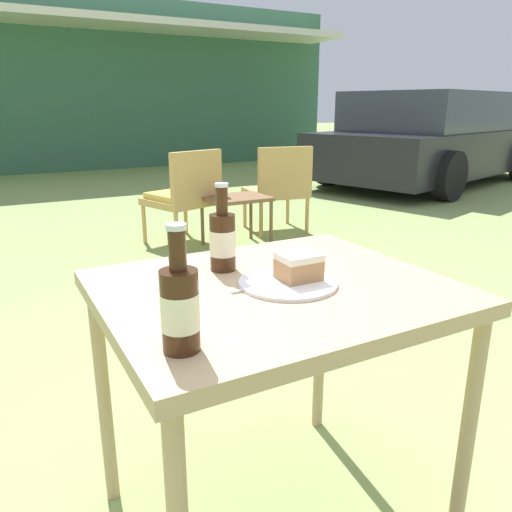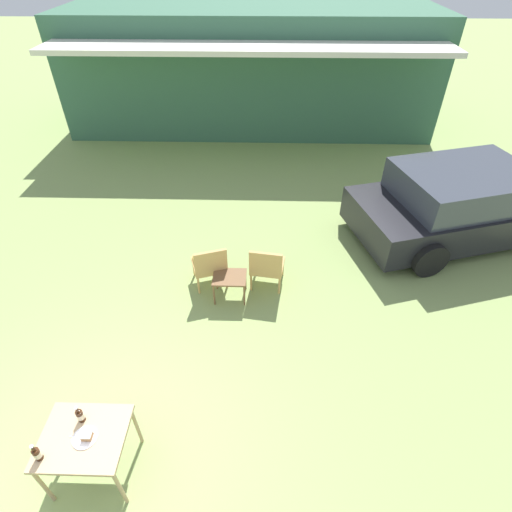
% 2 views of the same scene
% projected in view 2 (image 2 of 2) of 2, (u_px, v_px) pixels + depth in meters
% --- Properties ---
extents(ground_plane, '(60.00, 60.00, 0.00)m').
position_uv_depth(ground_plane, '(101.00, 468.00, 4.53)').
color(ground_plane, '#8CA35B').
extents(cabin_building, '(10.30, 4.93, 3.15)m').
position_uv_depth(cabin_building, '(251.00, 66.00, 11.86)').
color(cabin_building, '#38664C').
rests_on(cabin_building, ground_plane).
extents(parked_car, '(4.67, 3.00, 1.40)m').
position_uv_depth(parked_car, '(464.00, 204.00, 7.64)').
color(parked_car, black).
rests_on(parked_car, ground_plane).
extents(wicker_chair_cushioned, '(0.67, 0.66, 0.84)m').
position_uv_depth(wicker_chair_cushioned, '(209.00, 264.00, 6.61)').
color(wicker_chair_cushioned, tan).
rests_on(wicker_chair_cushioned, ground_plane).
extents(wicker_chair_plain, '(0.60, 0.60, 0.84)m').
position_uv_depth(wicker_chair_plain, '(267.00, 265.00, 6.56)').
color(wicker_chair_plain, tan).
rests_on(wicker_chair_plain, ground_plane).
extents(garden_side_table, '(0.54, 0.42, 0.45)m').
position_uv_depth(garden_side_table, '(230.00, 279.00, 6.41)').
color(garden_side_table, brown).
rests_on(garden_side_table, ground_plane).
extents(patio_table, '(0.87, 0.73, 0.75)m').
position_uv_depth(patio_table, '(85.00, 440.00, 4.10)').
color(patio_table, tan).
rests_on(patio_table, ground_plane).
extents(cake_on_plate, '(0.25, 0.25, 0.08)m').
position_uv_depth(cake_on_plate, '(86.00, 437.00, 4.02)').
color(cake_on_plate, white).
rests_on(cake_on_plate, patio_table).
extents(cola_bottle_near, '(0.07, 0.07, 0.24)m').
position_uv_depth(cola_bottle_near, '(80.00, 415.00, 4.13)').
color(cola_bottle_near, '#381E0F').
rests_on(cola_bottle_near, patio_table).
extents(cola_bottle_far, '(0.07, 0.07, 0.24)m').
position_uv_depth(cola_bottle_far, '(37.00, 454.00, 3.83)').
color(cola_bottle_far, '#381E0F').
rests_on(cola_bottle_far, patio_table).
extents(fork, '(0.19, 0.02, 0.01)m').
position_uv_depth(fork, '(80.00, 436.00, 4.05)').
color(fork, silver).
rests_on(fork, patio_table).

